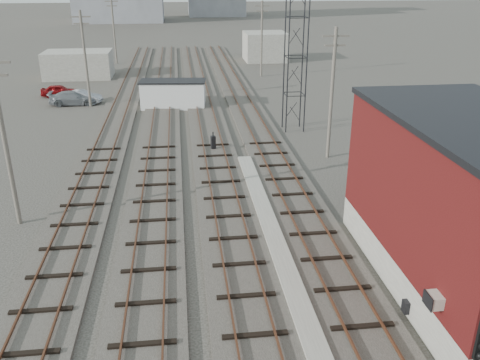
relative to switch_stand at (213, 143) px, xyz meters
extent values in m
plane|color=#282621|center=(1.51, 29.70, -0.64)|extent=(320.00, 320.00, 0.00)
cube|color=#332D28|center=(4.01, 8.70, -0.54)|extent=(3.20, 90.00, 0.20)
cube|color=#4C2816|center=(3.29, 8.70, -0.31)|extent=(0.07, 90.00, 0.12)
cube|color=#4C2816|center=(4.72, 8.70, -0.31)|extent=(0.07, 90.00, 0.12)
cube|color=#332D28|center=(0.01, 8.70, -0.54)|extent=(3.20, 90.00, 0.20)
cube|color=#4C2816|center=(-0.71, 8.70, -0.31)|extent=(0.07, 90.00, 0.12)
cube|color=#4C2816|center=(0.72, 8.70, -0.31)|extent=(0.07, 90.00, 0.12)
cube|color=#332D28|center=(-3.99, 8.70, -0.54)|extent=(3.20, 90.00, 0.20)
cube|color=#4C2816|center=(-4.71, 8.70, -0.31)|extent=(0.07, 90.00, 0.12)
cube|color=#4C2816|center=(-3.28, 8.70, -0.31)|extent=(0.07, 90.00, 0.12)
cube|color=#332D28|center=(-7.99, 8.70, -0.54)|extent=(3.20, 90.00, 0.20)
cube|color=#4C2816|center=(-8.71, 8.70, -0.31)|extent=(0.07, 90.00, 0.12)
cube|color=#4C2816|center=(-7.28, 8.70, -0.31)|extent=(0.07, 90.00, 0.12)
cube|color=gray|center=(2.01, -16.30, -0.51)|extent=(0.90, 28.00, 0.26)
cube|color=gray|center=(9.01, -18.30, 0.11)|extent=(6.00, 12.00, 1.50)
cube|color=#4F1312|center=(9.01, -18.30, 3.61)|extent=(6.00, 12.00, 5.50)
cube|color=beige|center=(5.79, -22.30, 1.61)|extent=(0.45, 0.62, 0.45)
cube|color=black|center=(5.91, -20.30, -0.14)|extent=(0.20, 0.35, 0.50)
cylinder|color=black|center=(6.26, 3.95, 6.86)|extent=(0.10, 0.10, 15.00)
cylinder|color=black|center=(7.76, 3.95, 6.86)|extent=(0.10, 0.10, 15.00)
cylinder|color=black|center=(6.26, 5.45, 6.86)|extent=(0.10, 0.10, 15.00)
cylinder|color=black|center=(7.76, 5.45, 6.86)|extent=(0.10, 0.10, 15.00)
cylinder|color=#595147|center=(-10.99, -10.30, 3.86)|extent=(0.24, 0.24, 9.00)
cylinder|color=#595147|center=(-10.99, 14.70, 3.86)|extent=(0.24, 0.24, 9.00)
cube|color=#595147|center=(-10.99, 14.70, 7.76)|extent=(1.80, 0.12, 0.12)
cube|color=#595147|center=(-10.99, 14.70, 7.16)|extent=(1.40, 0.12, 0.12)
cylinder|color=#595147|center=(-10.99, 39.70, 3.86)|extent=(0.24, 0.24, 9.00)
cube|color=#595147|center=(-10.99, 39.70, 7.76)|extent=(1.80, 0.12, 0.12)
cube|color=#595147|center=(-10.99, 39.70, 7.16)|extent=(1.40, 0.12, 0.12)
cylinder|color=#595147|center=(8.01, -2.30, 3.86)|extent=(0.24, 0.24, 9.00)
cube|color=#595147|center=(8.01, -2.30, 7.76)|extent=(1.80, 0.12, 0.12)
cube|color=#595147|center=(8.01, -2.30, 7.16)|extent=(1.40, 0.12, 0.12)
cylinder|color=#595147|center=(8.01, 27.70, 3.86)|extent=(0.24, 0.24, 9.00)
cube|color=#595147|center=(8.01, 27.70, 7.76)|extent=(1.80, 0.12, 0.12)
cube|color=#595147|center=(8.01, 27.70, 7.16)|extent=(1.40, 0.12, 0.12)
cube|color=gray|center=(-14.49, 29.70, 0.96)|extent=(8.00, 5.00, 3.20)
cube|color=gray|center=(10.51, 39.70, 1.36)|extent=(6.00, 6.00, 4.00)
sphere|color=black|center=(5.21, -25.79, 2.40)|extent=(0.21, 0.21, 0.21)
cube|color=black|center=(0.00, 0.00, -0.01)|extent=(0.38, 0.38, 1.05)
cylinder|color=black|center=(0.00, 0.00, 0.67)|extent=(0.08, 0.08, 0.31)
cube|color=silver|center=(-2.89, 13.32, 0.61)|extent=(6.26, 3.10, 2.52)
cube|color=black|center=(-2.89, 13.32, 1.92)|extent=(6.48, 3.32, 0.12)
imported|color=maroon|center=(-14.87, 19.38, -0.02)|extent=(3.72, 1.59, 1.25)
imported|color=#A5A7AC|center=(-12.00, 16.18, -0.01)|extent=(4.08, 2.22, 1.27)
imported|color=gray|center=(-12.73, 15.55, 0.03)|extent=(4.67, 1.98, 1.35)
camera|label=1|loc=(-2.30, -35.44, 11.75)|focal=38.00mm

